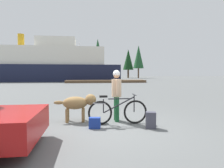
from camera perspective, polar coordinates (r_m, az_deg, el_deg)
ground_plane at (r=5.72m, az=-0.31°, el=-12.72°), size 160.00×160.00×0.00m
bicycle at (r=5.94m, az=1.64°, el=-8.16°), size 1.83×0.44×0.92m
person_cyclist at (r=6.27m, az=1.34°, el=-1.99°), size 0.32×0.53×1.67m
dog at (r=6.36m, az=-10.02°, el=-5.60°), size 1.36×0.48×0.89m
backpack at (r=5.67m, az=11.42°, el=-10.46°), size 0.32×0.26×0.47m
handbag_pannier at (r=5.60m, az=-5.14°, el=-11.43°), size 0.35×0.23×0.31m
dock_pier at (r=30.80m, az=-1.88°, el=0.82°), size 12.61×2.75×0.40m
ferry_boat at (r=38.11m, az=-20.07°, el=5.32°), size 28.66×7.63×8.59m
sailboat_moored at (r=41.26m, az=-9.53°, el=1.86°), size 6.12×1.71×7.91m
pine_tree_far_left at (r=56.12m, az=-17.68°, el=7.69°), size 3.79×3.79×9.89m
pine_tree_center at (r=54.62m, az=-4.23°, el=9.26°), size 3.24×3.24×11.04m
pine_tree_far_right at (r=55.54m, az=7.87°, el=7.96°), size 2.99×2.99×9.33m
pine_tree_mid_back at (r=57.95m, az=4.84°, el=7.20°), size 3.13×3.13×8.54m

